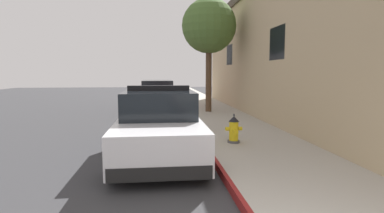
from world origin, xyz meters
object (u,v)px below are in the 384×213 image
(street_tree, at_px, (209,27))
(fire_hydrant, at_px, (234,129))
(police_cruiser, at_px, (159,124))
(parked_car_silver_ahead, at_px, (158,95))

(street_tree, bearing_deg, fire_hydrant, -93.64)
(police_cruiser, relative_size, street_tree, 0.93)
(street_tree, bearing_deg, police_cruiser, -109.20)
(police_cruiser, bearing_deg, street_tree, 70.80)
(parked_car_silver_ahead, relative_size, street_tree, 0.93)
(police_cruiser, distance_m, street_tree, 7.90)
(fire_hydrant, xyz_separation_m, street_tree, (0.41, 6.45, 3.58))
(fire_hydrant, height_order, street_tree, street_tree)
(parked_car_silver_ahead, bearing_deg, fire_hydrant, -77.97)
(parked_car_silver_ahead, relative_size, fire_hydrant, 6.37)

